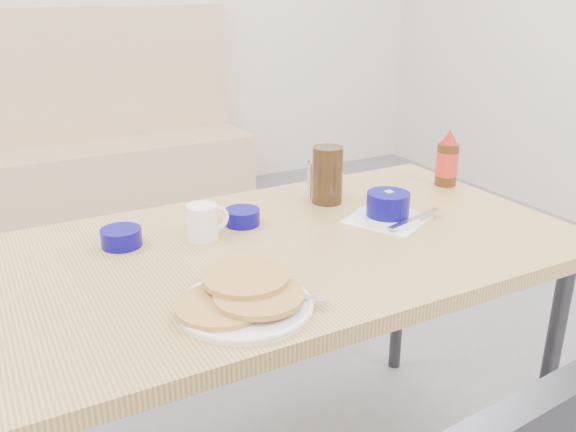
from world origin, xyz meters
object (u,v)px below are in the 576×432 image
booth_bench (91,158)px  pancake_plate (244,299)px  dining_table (292,264)px  butter_bowl (242,217)px  creamer_bowl (121,238)px  grits_setting (388,208)px  condiment_caddy (322,184)px  coffee_mug (204,221)px  syrup_bottle (447,161)px  amber_tumbler (327,175)px

booth_bench → pancake_plate: 2.82m
booth_bench → dining_table: (0.00, -2.53, 0.35)m
pancake_plate → butter_bowl: size_ratio=3.08×
dining_table → creamer_bowl: bearing=155.2°
pancake_plate → creamer_bowl: bearing=107.8°
grits_setting → condiment_caddy: condiment_caddy is taller
coffee_mug → butter_bowl: (0.12, 0.04, -0.02)m
syrup_bottle → grits_setting: bearing=-155.1°
booth_bench → condiment_caddy: booth_bench is taller
dining_table → amber_tumbler: size_ratio=8.57×
grits_setting → creamer_bowl: grits_setting is taller
booth_bench → butter_bowl: (-0.06, -2.37, 0.43)m
booth_bench → amber_tumbler: (0.23, -2.33, 0.49)m
pancake_plate → condiment_caddy: (0.48, 0.50, 0.02)m
amber_tumbler → coffee_mug: bearing=-168.9°
butter_bowl → amber_tumbler: (0.29, 0.04, 0.06)m
butter_bowl → syrup_bottle: size_ratio=0.52×
butter_bowl → amber_tumbler: bearing=8.2°
dining_table → syrup_bottle: (0.64, 0.16, 0.14)m
dining_table → booth_bench: bearing=90.0°
creamer_bowl → butter_bowl: creamer_bowl is taller
booth_bench → pancake_plate: size_ratio=6.67×
butter_bowl → condiment_caddy: size_ratio=0.86×
pancake_plate → amber_tumbler: 0.65m
creamer_bowl → butter_bowl: 0.31m
pancake_plate → syrup_bottle: bearing=24.6°
pancake_plate → dining_table: bearing=45.0°
pancake_plate → condiment_caddy: condiment_caddy is taller
grits_setting → butter_bowl: (-0.35, 0.16, -0.01)m
grits_setting → creamer_bowl: 0.69m
pancake_plate → butter_bowl: (0.18, 0.40, 0.00)m
coffee_mug → creamer_bowl: coffee_mug is taller
butter_bowl → pancake_plate: bearing=-114.2°
coffee_mug → condiment_caddy: size_ratio=1.05×
butter_bowl → condiment_caddy: condiment_caddy is taller
amber_tumbler → condiment_caddy: (0.02, 0.05, -0.04)m
pancake_plate → grits_setting: bearing=24.5°
dining_table → condiment_caddy: size_ratio=13.08×
butter_bowl → condiment_caddy: bearing=17.6°
grits_setting → amber_tumbler: (-0.07, 0.20, 0.05)m
grits_setting → creamer_bowl: size_ratio=2.78×
coffee_mug → pancake_plate: bearing=-99.4°
amber_tumbler → syrup_bottle: syrup_bottle is taller
coffee_mug → amber_tumbler: amber_tumbler is taller
coffee_mug → grits_setting: (0.47, -0.12, -0.01)m
creamer_bowl → coffee_mug: bearing=-14.6°
pancake_plate → butter_bowl: 0.44m
dining_table → butter_bowl: butter_bowl is taller
booth_bench → amber_tumbler: size_ratio=11.63×
creamer_bowl → condiment_caddy: size_ratio=0.91×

